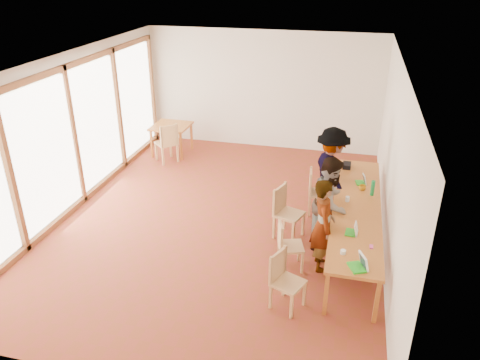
{
  "coord_description": "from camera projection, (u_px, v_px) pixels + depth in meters",
  "views": [
    {
      "loc": [
        2.24,
        -7.54,
        4.56
      ],
      "look_at": [
        0.5,
        -0.48,
        1.1
      ],
      "focal_mm": 35.0,
      "sensor_mm": 36.0,
      "label": 1
    }
  ],
  "objects": [
    {
      "name": "black_pouch",
      "position": [
        347.0,
        165.0,
        9.37
      ],
      "size": [
        0.16,
        0.26,
        0.09
      ],
      "primitive_type": "cube",
      "color": "black",
      "rests_on": "communal_table"
    },
    {
      "name": "yellow_mug",
      "position": [
        362.0,
        188.0,
        8.45
      ],
      "size": [
        0.16,
        0.16,
        0.1
      ],
      "primitive_type": "imported",
      "rotation": [
        0.0,
        0.0,
        -0.42
      ],
      "color": "orange",
      "rests_on": "communal_table"
    },
    {
      "name": "person_far",
      "position": [
        331.0,
        172.0,
        8.9
      ],
      "size": [
        1.06,
        1.3,
        1.75
      ],
      "primitive_type": "imported",
      "rotation": [
        0.0,
        0.0,
        2.0
      ],
      "color": "gray",
      "rests_on": "ground"
    },
    {
      "name": "chair_far",
      "position": [
        284.0,
        206.0,
        8.26
      ],
      "size": [
        0.57,
        0.57,
        0.51
      ],
      "rotation": [
        0.0,
        0.0,
        -0.34
      ],
      "color": "tan",
      "rests_on": "ground"
    },
    {
      "name": "chair_mid",
      "position": [
        286.0,
        241.0,
        7.4
      ],
      "size": [
        0.48,
        0.48,
        0.44
      ],
      "rotation": [
        0.0,
        0.0,
        0.29
      ],
      "color": "tan",
      "rests_on": "ground"
    },
    {
      "name": "pink_phone",
      "position": [
        371.0,
        247.0,
        6.8
      ],
      "size": [
        0.05,
        0.1,
        0.01
      ],
      "primitive_type": "cube",
      "color": "#DB439A",
      "rests_on": "communal_table"
    },
    {
      "name": "chair_empty",
      "position": [
        315.0,
        187.0,
        9.02
      ],
      "size": [
        0.46,
        0.46,
        0.48
      ],
      "rotation": [
        0.0,
        0.0,
        0.1
      ],
      "color": "tan",
      "rests_on": "ground"
    },
    {
      "name": "laptop_mid",
      "position": [
        353.0,
        231.0,
        7.12
      ],
      "size": [
        0.2,
        0.23,
        0.18
      ],
      "rotation": [
        0.0,
        0.0,
        -0.08
      ],
      "color": "green",
      "rests_on": "communal_table"
    },
    {
      "name": "communal_table",
      "position": [
        357.0,
        209.0,
        7.95
      ],
      "size": [
        0.8,
        4.0,
        0.75
      ],
      "color": "#C96D2C",
      "rests_on": "ground"
    },
    {
      "name": "window_wall",
      "position": [
        73.0,
        133.0,
        9.05
      ],
      "size": [
        0.1,
        8.0,
        3.0
      ],
      "primitive_type": "cube",
      "color": "white",
      "rests_on": "ground"
    },
    {
      "name": "ground",
      "position": [
        221.0,
        218.0,
        9.05
      ],
      "size": [
        8.0,
        8.0,
        0.0
      ],
      "primitive_type": "plane",
      "color": "maroon",
      "rests_on": "ground"
    },
    {
      "name": "person_near",
      "position": [
        323.0,
        225.0,
        7.32
      ],
      "size": [
        0.49,
        0.64,
        1.56
      ],
      "primitive_type": "imported",
      "rotation": [
        0.0,
        0.0,
        1.8
      ],
      "color": "gray",
      "rests_on": "ground"
    },
    {
      "name": "chair_spare",
      "position": [
        168.0,
        139.0,
        11.26
      ],
      "size": [
        0.65,
        0.65,
        0.53
      ],
      "rotation": [
        0.0,
        0.0,
        2.39
      ],
      "color": "tan",
      "rests_on": "ground"
    },
    {
      "name": "ceiling",
      "position": [
        218.0,
        60.0,
        7.75
      ],
      "size": [
        6.0,
        8.0,
        0.04
      ],
      "primitive_type": "cube",
      "color": "white",
      "rests_on": "wall_back"
    },
    {
      "name": "wall_right",
      "position": [
        393.0,
        162.0,
        7.76
      ],
      "size": [
        0.1,
        8.0,
        3.0
      ],
      "primitive_type": "cube",
      "color": "silver",
      "rests_on": "ground"
    },
    {
      "name": "laptop_near",
      "position": [
        360.0,
        264.0,
        6.32
      ],
      "size": [
        0.3,
        0.32,
        0.22
      ],
      "rotation": [
        0.0,
        0.0,
        0.42
      ],
      "color": "green",
      "rests_on": "communal_table"
    },
    {
      "name": "laptop_far",
      "position": [
        362.0,
        181.0,
        8.71
      ],
      "size": [
        0.22,
        0.24,
        0.18
      ],
      "rotation": [
        0.0,
        0.0,
        0.21
      ],
      "color": "green",
      "rests_on": "communal_table"
    },
    {
      "name": "wall_front",
      "position": [
        114.0,
        280.0,
        4.9
      ],
      "size": [
        6.0,
        0.1,
        3.0
      ],
      "primitive_type": "cube",
      "color": "silver",
      "rests_on": "ground"
    },
    {
      "name": "person_mid",
      "position": [
        330.0,
        203.0,
        7.88
      ],
      "size": [
        0.79,
        0.92,
        1.65
      ],
      "primitive_type": "imported",
      "rotation": [
        0.0,
        0.0,
        1.35
      ],
      "color": "gray",
      "rests_on": "ground"
    },
    {
      "name": "side_table",
      "position": [
        171.0,
        128.0,
        11.8
      ],
      "size": [
        0.9,
        0.9,
        0.75
      ],
      "rotation": [
        0.0,
        0.0,
        -0.02
      ],
      "color": "#C96D2C",
      "rests_on": "ground"
    },
    {
      "name": "condiment_cup",
      "position": [
        343.0,
        252.0,
        6.64
      ],
      "size": [
        0.08,
        0.08,
        0.06
      ],
      "primitive_type": "cylinder",
      "color": "white",
      "rests_on": "communal_table"
    },
    {
      "name": "chair_near",
      "position": [
        283.0,
        274.0,
        6.58
      ],
      "size": [
        0.53,
        0.53,
        0.46
      ],
      "rotation": [
        0.0,
        0.0,
        -0.41
      ],
      "color": "tan",
      "rests_on": "ground"
    },
    {
      "name": "clear_glass",
      "position": [
        347.0,
        199.0,
        8.07
      ],
      "size": [
        0.07,
        0.07,
        0.09
      ],
      "primitive_type": "cylinder",
      "color": "silver",
      "rests_on": "communal_table"
    },
    {
      "name": "wall_back",
      "position": [
        263.0,
        90.0,
        11.91
      ],
      "size": [
        6.0,
        0.1,
        3.0
      ],
      "primitive_type": "cube",
      "color": "silver",
      "rests_on": "ground"
    },
    {
      "name": "green_bottle",
      "position": [
        373.0,
        188.0,
        8.24
      ],
      "size": [
        0.07,
        0.07,
        0.28
      ],
      "primitive_type": "cylinder",
      "color": "#15803B",
      "rests_on": "communal_table"
    }
  ]
}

